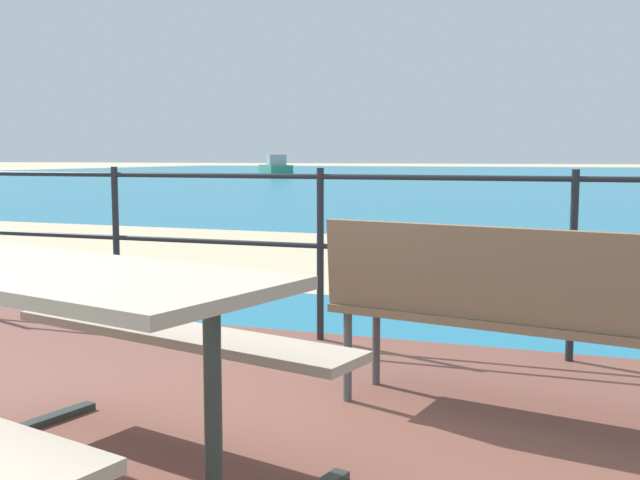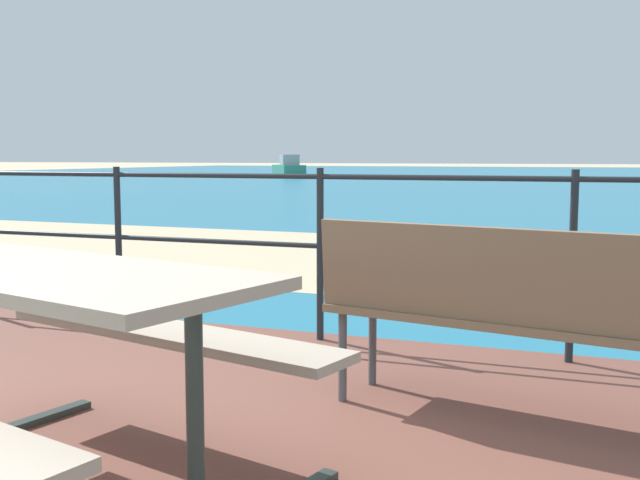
# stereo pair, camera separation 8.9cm
# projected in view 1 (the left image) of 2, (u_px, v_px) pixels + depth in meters

# --- Properties ---
(sea_water) EXTENTS (90.00, 90.00, 0.01)m
(sea_water) POSITION_uv_depth(u_px,v_px,m) (557.00, 179.00, 39.90)
(sea_water) COLOR teal
(sea_water) RESTS_ON ground
(beach_strip) EXTENTS (54.10, 6.05, 0.01)m
(beach_strip) POSITION_uv_depth(u_px,v_px,m) (441.00, 262.00, 8.54)
(beach_strip) COLOR beige
(beach_strip) RESTS_ON ground
(picnic_table) EXTENTS (1.86, 1.70, 0.78)m
(picnic_table) POSITION_uv_depth(u_px,v_px,m) (55.00, 328.00, 2.42)
(picnic_table) COLOR tan
(picnic_table) RESTS_ON patio_paving
(park_bench) EXTENTS (1.71, 0.72, 0.85)m
(park_bench) POSITION_uv_depth(u_px,v_px,m) (514.00, 304.00, 3.15)
(park_bench) COLOR #7A6047
(park_bench) RESTS_ON patio_paving
(railing_fence) EXTENTS (5.94, 0.04, 1.07)m
(railing_fence) POSITION_uv_depth(u_px,v_px,m) (320.00, 231.00, 4.63)
(railing_fence) COLOR #1E2328
(railing_fence) RESTS_ON patio_paving
(boat_far) EXTENTS (3.39, 4.16, 1.28)m
(boat_far) POSITION_uv_depth(u_px,v_px,m) (275.00, 168.00, 48.11)
(boat_far) COLOR #338466
(boat_far) RESTS_ON sea_water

